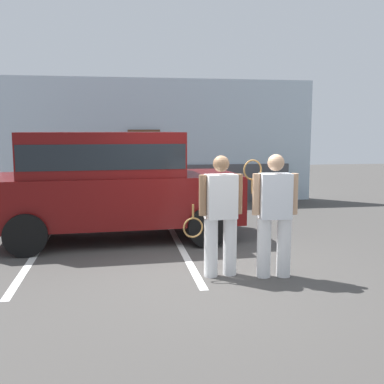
{
  "coord_description": "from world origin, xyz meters",
  "views": [
    {
      "loc": [
        -1.28,
        -6.41,
        2.09
      ],
      "look_at": [
        -0.05,
        1.2,
        1.05
      ],
      "focal_mm": 43.11,
      "sensor_mm": 36.0,
      "label": 1
    }
  ],
  "objects": [
    {
      "name": "ground_plane",
      "position": [
        0.0,
        0.0,
        0.0
      ],
      "size": [
        40.0,
        40.0,
        0.0
      ],
      "primitive_type": "plane",
      "color": "#423F3D"
    },
    {
      "name": "parking_stripe_0",
      "position": [
        -2.7,
        1.5,
        0.0
      ],
      "size": [
        0.12,
        4.4,
        0.01
      ],
      "primitive_type": "cube",
      "color": "silver",
      "rests_on": "ground_plane"
    },
    {
      "name": "parking_stripe_1",
      "position": [
        -0.2,
        1.5,
        0.0
      ],
      "size": [
        0.12,
        4.4,
        0.01
      ],
      "primitive_type": "cube",
      "color": "silver",
      "rests_on": "ground_plane"
    },
    {
      "name": "house_frontage",
      "position": [
        -0.01,
        6.79,
        1.66
      ],
      "size": [
        8.84,
        0.4,
        3.53
      ],
      "color": "silver",
      "rests_on": "ground_plane"
    },
    {
      "name": "parked_suv",
      "position": [
        -1.42,
        2.43,
        1.15
      ],
      "size": [
        4.68,
        2.32,
        2.05
      ],
      "rotation": [
        0.0,
        0.0,
        0.04
      ],
      "color": "#590C0C",
      "rests_on": "ground_plane"
    },
    {
      "name": "tennis_player_man",
      "position": [
        0.14,
        -0.1,
        0.9
      ],
      "size": [
        0.9,
        0.31,
        1.74
      ],
      "rotation": [
        0.0,
        0.0,
        3.24
      ],
      "color": "white",
      "rests_on": "ground_plane"
    },
    {
      "name": "tennis_player_woman",
      "position": [
        0.89,
        -0.28,
        0.92
      ],
      "size": [
        0.78,
        0.3,
        1.76
      ],
      "rotation": [
        0.0,
        0.0,
        3.07
      ],
      "color": "white",
      "rests_on": "ground_plane"
    },
    {
      "name": "potted_plant_by_porch",
      "position": [
        3.05,
        5.7,
        0.49
      ],
      "size": [
        0.67,
        0.67,
        0.88
      ],
      "color": "gray",
      "rests_on": "ground_plane"
    }
  ]
}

